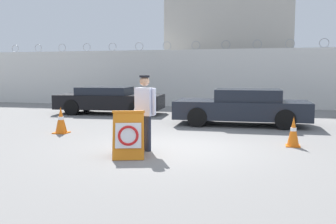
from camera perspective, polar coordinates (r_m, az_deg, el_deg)
ground_plane at (r=9.25m, az=1.16°, el=-5.56°), size 90.00×90.00×0.00m
perimeter_wall at (r=20.07m, az=8.74°, el=5.10°), size 36.00×0.30×3.53m
building_block at (r=25.05m, az=9.53°, el=9.10°), size 7.49×5.61×6.43m
barricade_sign at (r=8.31m, az=-6.01°, el=-3.37°), size 0.92×1.04×1.03m
security_guard at (r=8.86m, az=-3.56°, el=0.51°), size 0.63×0.53×1.80m
traffic_cone_near at (r=11.92m, az=-16.00°, el=-1.21°), size 0.42×0.42×0.81m
traffic_cone_mid at (r=9.94m, az=18.56°, el=-2.87°), size 0.35×0.35×0.76m
parked_car_front_coupe at (r=17.03m, az=-8.95°, el=1.84°), size 4.85×2.22×1.20m
parked_car_rear_sedan at (r=13.48m, az=11.29°, el=0.78°), size 4.71×2.05×1.27m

